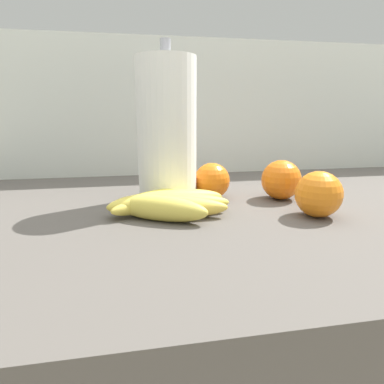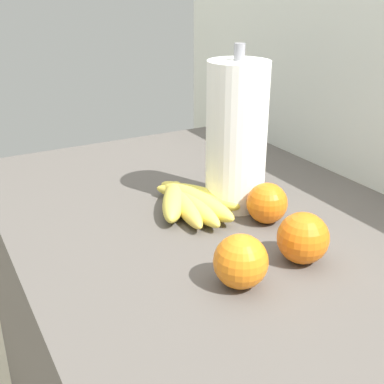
{
  "view_description": "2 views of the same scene",
  "coord_description": "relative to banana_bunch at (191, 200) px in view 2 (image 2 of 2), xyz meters",
  "views": [
    {
      "loc": [
        -0.29,
        -0.59,
        1.1
      ],
      "look_at": [
        -0.19,
        -0.03,
        0.96
      ],
      "focal_mm": 30.89,
      "sensor_mm": 36.0,
      "label": 1
    },
    {
      "loc": [
        0.54,
        -0.45,
        1.34
      ],
      "look_at": [
        -0.26,
        -0.01,
        0.95
      ],
      "focal_mm": 47.01,
      "sensor_mm": 36.0,
      "label": 2
    }
  ],
  "objects": [
    {
      "name": "paper_towel_roll",
      "position": [
        0.02,
        0.09,
        0.12
      ],
      "size": [
        0.12,
        0.12,
        0.31
      ],
      "color": "white",
      "rests_on": "counter"
    },
    {
      "name": "banana_bunch",
      "position": [
        0.0,
        0.0,
        0.0
      ],
      "size": [
        0.22,
        0.21,
        0.04
      ],
      "color": "#DAC54C",
      "rests_on": "counter"
    },
    {
      "name": "orange_center",
      "position": [
        0.11,
        0.1,
        0.02
      ],
      "size": [
        0.08,
        0.08,
        0.08
      ],
      "primitive_type": "sphere",
      "color": "orange",
      "rests_on": "counter"
    },
    {
      "name": "orange_front",
      "position": [
        0.25,
        0.06,
        0.02
      ],
      "size": [
        0.08,
        0.08,
        0.08
      ],
      "primitive_type": "sphere",
      "color": "orange",
      "rests_on": "counter"
    },
    {
      "name": "orange_right",
      "position": [
        0.26,
        -0.06,
        0.02
      ],
      "size": [
        0.08,
        0.08,
        0.08
      ],
      "primitive_type": "sphere",
      "color": "orange",
      "rests_on": "counter"
    }
  ]
}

